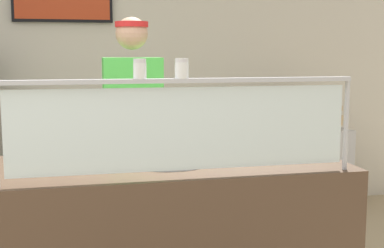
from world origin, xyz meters
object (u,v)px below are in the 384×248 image
(pepper_flake_shaker, at_px, (182,70))
(parmesan_shaker, at_px, (140,70))
(pizza_server, at_px, (160,156))
(pizza_box_stack, at_px, (307,116))
(pizza_tray, at_px, (168,159))
(worker_figure, at_px, (134,133))

(pepper_flake_shaker, bearing_deg, parmesan_shaker, -180.00)
(pizza_server, bearing_deg, pizza_box_stack, 55.80)
(pizza_tray, xyz_separation_m, pizza_server, (-0.05, -0.02, 0.02))
(pizza_server, relative_size, pizza_box_stack, 0.56)
(pizza_tray, xyz_separation_m, pizza_box_stack, (1.63, 1.75, -0.02))
(pizza_server, xyz_separation_m, pizza_box_stack, (1.68, 1.77, -0.04))
(parmesan_shaker, bearing_deg, pepper_flake_shaker, 0.00)
(pizza_server, height_order, pizza_box_stack, pizza_box_stack)
(pizza_tray, bearing_deg, worker_figure, 98.20)
(pizza_server, xyz_separation_m, parmesan_shaker, (-0.14, -0.35, 0.47))
(parmesan_shaker, height_order, pepper_flake_shaker, pepper_flake_shaker)
(parmesan_shaker, bearing_deg, pizza_tray, 62.47)
(pepper_flake_shaker, height_order, pizza_box_stack, pepper_flake_shaker)
(pepper_flake_shaker, bearing_deg, pizza_tray, 90.04)
(pizza_tray, height_order, worker_figure, worker_figure)
(pizza_tray, height_order, pepper_flake_shaker, pepper_flake_shaker)
(pizza_box_stack, bearing_deg, pizza_server, -133.43)
(parmesan_shaker, distance_m, worker_figure, 1.17)
(parmesan_shaker, height_order, worker_figure, worker_figure)
(worker_figure, bearing_deg, pizza_server, -85.70)
(pizza_server, relative_size, parmesan_shaker, 3.11)
(pizza_server, bearing_deg, worker_figure, 103.53)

